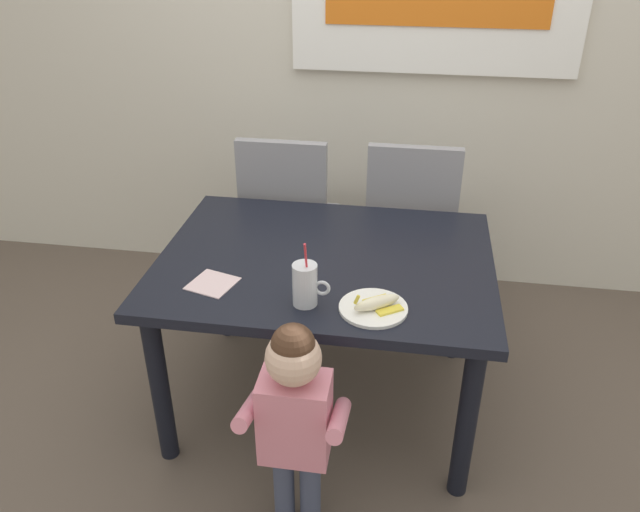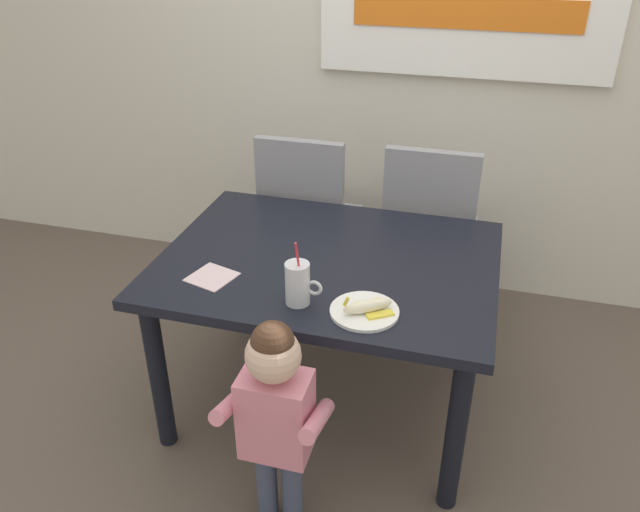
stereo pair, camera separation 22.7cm
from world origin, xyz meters
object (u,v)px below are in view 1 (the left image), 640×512
Objects in this scene: snack_plate at (373,308)px; dining_chair_left at (288,215)px; dining_table at (325,279)px; milk_cup at (305,287)px; dining_chair_right at (410,221)px; toddler_standing at (295,409)px; paper_napkin at (213,284)px; peeled_banana at (377,303)px.

dining_chair_left is at bearing 116.40° from snack_plate.
dining_chair_left is at bearing 112.99° from dining_table.
dining_table is 5.08× the size of milk_cup.
dining_chair_right reaches higher than dining_table.
toddler_standing is (0.29, -1.32, -0.02)m from dining_chair_left.
dining_chair_right is 1.05m from snack_plate.
toddler_standing is 5.59× the size of paper_napkin.
snack_plate is 0.03m from peeled_banana.
dining_table is 0.36m from milk_cup.
dining_chair_right is 3.85× the size of milk_cup.
snack_plate is (0.21, 0.31, 0.19)m from toddler_standing.
milk_cup is at bearing 179.92° from snack_plate.
peeled_banana is (-0.09, -1.04, 0.20)m from dining_chair_right.
snack_plate is (0.50, -1.01, 0.17)m from dining_chair_left.
toddler_standing reaches higher than snack_plate.
dining_chair_left reaches higher than paper_napkin.
dining_chair_left is 0.60m from dining_chair_right.
snack_plate reaches higher than dining_table.
milk_cup reaches higher than toddler_standing.
milk_cup reaches higher than paper_napkin.
dining_chair_left is at bearing 2.36° from dining_chair_right.
dining_table is 0.64m from toddler_standing.
dining_chair_left reaches higher than dining_table.
paper_napkin is (-0.37, -0.25, 0.10)m from dining_table.
dining_chair_left is 5.53× the size of peeled_banana.
dining_table is 1.51× the size of toddler_standing.
snack_plate is (0.23, -0.00, -0.06)m from milk_cup.
dining_chair_right reaches higher than peeled_banana.
dining_table is 5.50× the size of snack_plate.
peeled_banana is at bearing 85.11° from dining_chair_right.
dining_chair_right is at bearing 85.11° from peeled_banana.
toddler_standing reaches higher than peeled_banana.
dining_table is at bearing 124.20° from peeled_banana.
peeled_banana reaches higher than paper_napkin.
snack_plate is at bearing -6.94° from paper_napkin.
milk_cup is at bearing -11.34° from paper_napkin.
milk_cup is 0.24m from snack_plate.
toddler_standing reaches higher than paper_napkin.
dining_table is at bearing 86.54° from milk_cup.
paper_napkin is (-0.37, 0.38, 0.19)m from toddler_standing.
dining_chair_left is 3.85× the size of milk_cup.
paper_napkin is (-0.59, 0.08, -0.03)m from peeled_banana.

